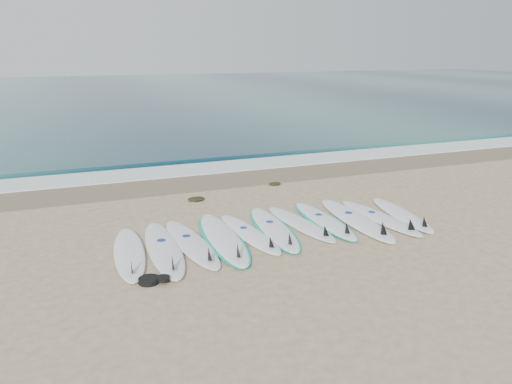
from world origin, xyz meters
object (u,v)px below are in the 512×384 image
object	(u,v)px
surfboard_5	(274,229)
leash_coil	(152,280)
surfboard_0	(129,254)
surfboard_10	(403,215)

from	to	relation	value
surfboard_5	leash_coil	world-z (taller)	surfboard_5
surfboard_0	leash_coil	bearing A→B (deg)	-75.99
surfboard_5	surfboard_0	bearing A→B (deg)	-169.18
surfboard_5	surfboard_10	distance (m)	2.86
leash_coil	surfboard_0	bearing A→B (deg)	99.27
surfboard_0	leash_coil	xyz separation A→B (m)	(0.19, -1.14, -0.01)
surfboard_10	leash_coil	world-z (taller)	surfboard_10
surfboard_5	surfboard_10	xyz separation A→B (m)	(2.85, -0.23, 0.00)
surfboard_10	leash_coil	bearing A→B (deg)	-160.06
surfboard_0	surfboard_5	xyz separation A→B (m)	(2.79, 0.24, -0.01)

